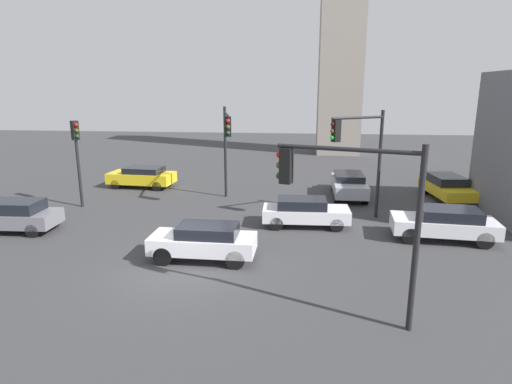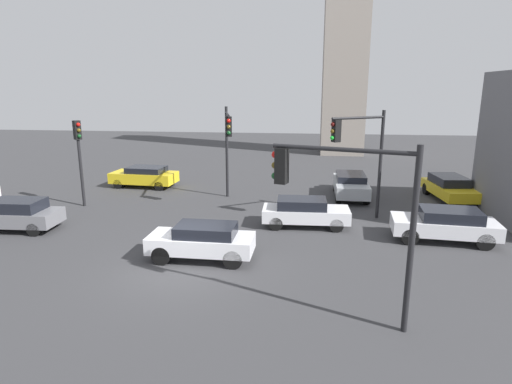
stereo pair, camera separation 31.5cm
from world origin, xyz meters
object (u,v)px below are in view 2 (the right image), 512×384
car_1 (449,187)px  car_5 (145,176)px  car_2 (202,241)px  traffic_light_0 (79,147)px  car_6 (351,185)px  traffic_light_3 (359,145)px  car_0 (305,212)px  car_4 (445,224)px  traffic_light_2 (343,193)px  traffic_light_1 (228,137)px  car_3 (15,214)px

car_1 → car_5: size_ratio=1.04×
car_2 → traffic_light_0: bearing=-37.6°
car_5 → car_6: bearing=179.8°
traffic_light_3 → car_6: size_ratio=1.19×
traffic_light_3 → car_1: size_ratio=1.19×
car_0 → car_2: size_ratio=1.03×
car_5 → car_6: (13.14, -1.04, 0.03)m
traffic_light_3 → car_5: 14.53m
car_4 → car_6: 7.89m
traffic_light_2 → traffic_light_3: size_ratio=0.94×
traffic_light_1 → car_1: traffic_light_1 is taller
car_2 → car_6: car_2 is taller
traffic_light_3 → car_6: bearing=-124.7°
car_3 → car_4: (18.94, 0.92, 0.01)m
traffic_light_3 → car_5: (-12.96, 5.85, -2.99)m
traffic_light_1 → car_2: traffic_light_1 is taller
traffic_light_0 → car_1: (20.26, 3.84, -2.52)m
car_1 → traffic_light_2: bearing=-32.9°
traffic_light_1 → car_1: (12.50, 2.29, -2.99)m
traffic_light_2 → car_1: (7.16, 13.91, -2.84)m
car_2 → car_6: (6.36, 10.42, 0.00)m
car_1 → car_5: 18.76m
traffic_light_0 → car_1: traffic_light_0 is taller
car_3 → car_5: 9.48m
car_1 → car_4: (-2.31, -7.15, 0.01)m
traffic_light_0 → car_2: size_ratio=1.18×
traffic_light_0 → car_2: 10.88m
car_6 → car_4: bearing=24.9°
traffic_light_0 → traffic_light_1: size_ratio=0.88×
car_5 → car_0: bearing=150.8°
traffic_light_3 → car_0: bearing=-8.0°
car_4 → traffic_light_3: bearing=-29.7°
car_1 → car_6: 5.58m
car_1 → car_2: 15.83m
traffic_light_3 → car_2: bearing=9.5°
traffic_light_0 → car_4: 18.42m
traffic_light_0 → traffic_light_2: bearing=-1.7°
car_4 → traffic_light_1: bearing=-20.8°
car_2 → car_5: 13.31m
traffic_light_1 → car_0: size_ratio=1.31×
car_0 → traffic_light_1: bearing=138.0°
car_3 → traffic_light_3: bearing=-170.6°
car_4 → car_5: size_ratio=1.01×
car_6 → car_3: bearing=-62.2°
car_3 → car_6: size_ratio=0.92×
traffic_light_0 → car_4: traffic_light_0 is taller
car_3 → traffic_light_1: bearing=-149.1°
traffic_light_2 → car_1: size_ratio=1.12×
car_5 → car_6: 13.18m
traffic_light_1 → car_4: bearing=51.4°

